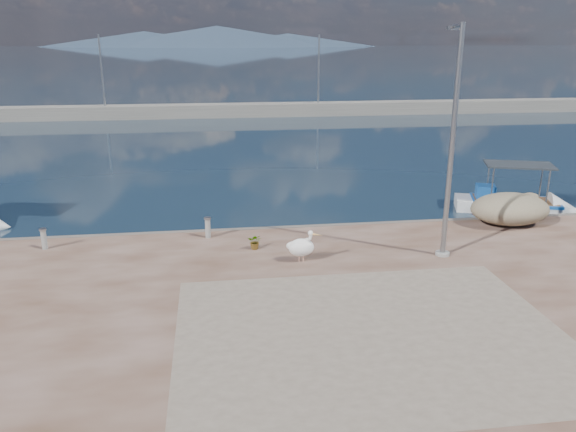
# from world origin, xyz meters

# --- Properties ---
(ground) EXTENTS (1400.00, 1400.00, 0.00)m
(ground) POSITION_xyz_m (0.00, 0.00, 0.00)
(ground) COLOR #162635
(ground) RESTS_ON ground
(quay_patch) EXTENTS (9.00, 7.00, 0.01)m
(quay_patch) POSITION_xyz_m (1.00, -3.00, 0.50)
(quay_patch) COLOR gray
(quay_patch) RESTS_ON quay
(breakwater) EXTENTS (120.00, 2.20, 7.50)m
(breakwater) POSITION_xyz_m (-0.00, 40.00, 0.60)
(breakwater) COLOR gray
(breakwater) RESTS_ON ground
(mountains) EXTENTS (370.00, 280.00, 22.00)m
(mountains) POSITION_xyz_m (4.39, 650.00, 9.51)
(mountains) COLOR #28384C
(mountains) RESTS_ON ground
(boat_right) EXTENTS (5.22, 3.16, 2.39)m
(boat_right) POSITION_xyz_m (10.25, 7.33, 0.19)
(boat_right) COLOR white
(boat_right) RESTS_ON ground
(pelican) EXTENTS (1.08, 0.72, 1.03)m
(pelican) POSITION_xyz_m (0.12, 1.62, 0.99)
(pelican) COLOR tan
(pelican) RESTS_ON quay
(lamp_post) EXTENTS (0.44, 0.96, 7.00)m
(lamp_post) POSITION_xyz_m (4.64, 1.58, 3.80)
(lamp_post) COLOR gray
(lamp_post) RESTS_ON quay
(bollard_near) EXTENTS (0.24, 0.24, 0.73)m
(bollard_near) POSITION_xyz_m (-2.72, 4.24, 0.90)
(bollard_near) COLOR gray
(bollard_near) RESTS_ON quay
(bollard_far) EXTENTS (0.23, 0.23, 0.70)m
(bollard_far) POSITION_xyz_m (-8.00, 3.87, 0.88)
(bollard_far) COLOR gray
(bollard_far) RESTS_ON quay
(potted_plant) EXTENTS (0.56, 0.51, 0.51)m
(potted_plant) POSITION_xyz_m (-1.20, 2.91, 0.76)
(potted_plant) COLOR #33722D
(potted_plant) RESTS_ON quay
(net_pile_c) EXTENTS (2.93, 2.09, 1.15)m
(net_pile_c) POSITION_xyz_m (8.32, 4.25, 1.08)
(net_pile_c) COLOR tan
(net_pile_c) RESTS_ON quay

